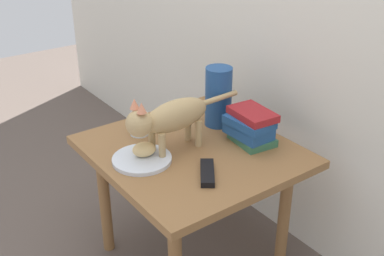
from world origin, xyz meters
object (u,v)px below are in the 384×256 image
book_stack (250,127)px  tv_remote (207,173)px  bread_roll (144,149)px  cat (169,118)px  side_table (192,164)px  plate (142,159)px  candle_jar (139,125)px  green_vase (218,97)px

book_stack → tv_remote: book_stack is taller
bread_roll → cat: 0.14m
side_table → plate: bearing=-97.8°
plate → cat: cat is taller
side_table → bread_roll: bread_roll is taller
cat → candle_jar: 0.20m
bread_roll → cat: size_ratio=0.17×
bread_roll → side_table: bearing=80.0°
side_table → book_stack: (0.09, 0.20, 0.13)m
bread_roll → tv_remote: 0.24m
book_stack → candle_jar: size_ratio=2.10×
plate → book_stack: 0.41m
plate → bread_roll: bread_roll is taller
tv_remote → green_vase: bearing=172.6°
book_stack → green_vase: 0.19m
cat → candle_jar: bearing=-173.7°
cat → tv_remote: size_ratio=3.20×
green_vase → cat: bearing=-75.2°
book_stack → side_table: bearing=-114.5°
bread_roll → candle_jar: 0.19m
green_vase → tv_remote: green_vase is taller
side_table → plate: plate is taller
tv_remote → side_table: bearing=-164.5°
side_table → cat: 0.22m
book_stack → plate: bearing=-106.6°
cat → book_stack: 0.30m
bread_roll → green_vase: 0.39m
green_vase → tv_remote: (0.28, -0.27, -0.11)m
green_vase → candle_jar: 0.32m
candle_jar → bread_roll: bearing=-25.7°
candle_jar → green_vase: bearing=70.5°
candle_jar → cat: bearing=6.3°
cat → tv_remote: bearing=2.5°
plate → book_stack: (0.12, 0.39, 0.06)m
book_stack → cat: bearing=-112.8°
side_table → green_vase: green_vase is taller
green_vase → plate: bearing=-79.5°
bread_roll → cat: (0.01, 0.10, 0.09)m
side_table → book_stack: book_stack is taller
cat → side_table: bearing=71.6°
green_vase → bread_roll: bearing=-80.0°
bread_roll → cat: bearing=86.7°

